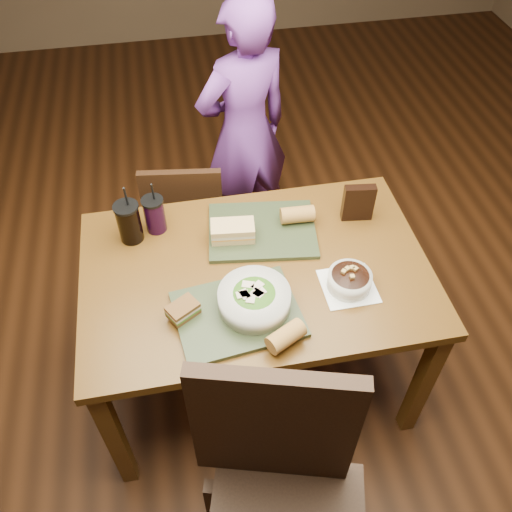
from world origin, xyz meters
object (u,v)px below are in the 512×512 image
Objects in this scene: sandwich_far at (233,231)px; cup_berry at (155,214)px; cup_cola at (129,222)px; dining_table at (256,284)px; salad_bowl at (254,298)px; diner at (244,133)px; baguette_far at (297,215)px; baguette_near at (286,336)px; chair_far at (185,220)px; chip_bag at (358,203)px; soup_bowl at (349,280)px; sandwich_near at (183,310)px; tray_far at (262,230)px; chair_near at (280,493)px; tray_near at (238,314)px.

sandwich_far is 0.31m from cup_berry.
dining_table is at bearing -29.01° from cup_cola.
cup_cola reaches higher than salad_bowl.
diner reaches higher than baguette_far.
sandwich_far is 1.35× the size of baguette_near.
chip_bag reaches higher than chair_far.
chair_far is at bearing 105.47° from baguette_near.
cup_berry is at bearing 146.99° from soup_bowl.
chip_bag reaches higher than salad_bowl.
dining_table is 7.39× the size of sandwich_far.
soup_bowl is 0.49m from sandwich_far.
chip_bag is (0.74, 0.37, 0.04)m from sandwich_near.
sandwich_near is at bearing -146.01° from chip_bag.
tray_far is at bearing 87.11° from baguette_near.
diner reaches higher than chair_near.
chair_near is 6.22× the size of sandwich_far.
chip_bag is at bearing 3.91° from sandwich_far.
diner is 1.12m from soup_bowl.
baguette_near is (0.03, -0.35, 0.14)m from dining_table.
chair_near is 8.77× the size of sandwich_near.
chair_near is at bearing -86.86° from tray_near.
tray_near is (-0.10, -0.20, 0.10)m from dining_table.
chair_near is 4.16× the size of cup_cola.
cup_cola is at bearing 167.51° from sandwich_far.
salad_bowl is at bearing -174.14° from soup_bowl.
chip_bag is at bearing 35.74° from tray_near.
cup_berry is at bearing -178.88° from chip_bag.
cup_berry is at bearing 19.97° from cup_cola.
baguette_near is at bearing -120.20° from chip_bag.
salad_bowl reaches higher than sandwich_near.
baguette_far is (0.31, 0.41, 0.04)m from tray_near.
chair_near is 1.40m from chair_far.
cup_cola is at bearing -160.03° from cup_berry.
chair_far is at bearing 124.26° from tray_far.
sandwich_far is 0.51m from chip_bag.
sandwich_far is (-0.02, 0.35, -0.01)m from salad_bowl.
sandwich_far is 0.27m from baguette_far.
cup_berry is at bearing 157.27° from sandwich_far.
diner is 5.28× the size of cup_cola.
diner is 0.77m from tray_far.
chair_near reaches higher than cup_berry.
soup_bowl is 0.37m from chip_bag.
soup_bowl is 1.20× the size of chip_bag.
chair_near reaches higher than sandwich_far.
dining_table is at bearing 31.32° from sandwich_near.
dining_table is 0.52m from chip_bag.
soup_bowl is 1.45× the size of baguette_far.
chair_near is 0.66m from sandwich_near.
dining_table is at bearing 95.41° from baguette_near.
tray_far is 0.15m from baguette_far.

